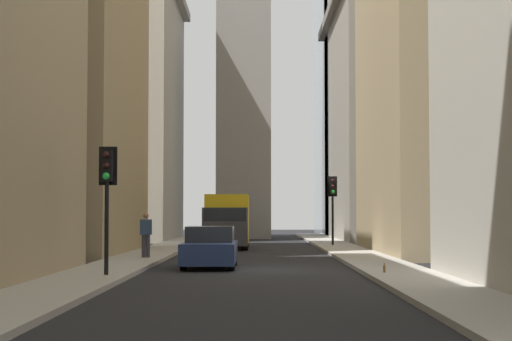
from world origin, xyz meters
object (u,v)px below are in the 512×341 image
at_px(traffic_light_midblock, 333,194).
at_px(discarded_bottle, 384,269).
at_px(delivery_truck, 227,221).
at_px(sedan_navy, 210,248).
at_px(pedestrian, 146,233).
at_px(traffic_light_foreground, 107,180).

height_order(traffic_light_midblock, discarded_bottle, traffic_light_midblock).
bearing_deg(delivery_truck, sedan_navy, -180.00).
relative_size(sedan_navy, traffic_light_midblock, 1.15).
bearing_deg(discarded_bottle, sedan_navy, 51.28).
distance_m(delivery_truck, sedan_navy, 15.88).
bearing_deg(pedestrian, sedan_navy, -146.36).
distance_m(sedan_navy, pedestrian, 4.97).
distance_m(traffic_light_foreground, discarded_bottle, 8.40).
bearing_deg(delivery_truck, traffic_light_foreground, 172.94).
relative_size(delivery_truck, sedan_navy, 1.50).
distance_m(traffic_light_foreground, pedestrian, 9.52).
bearing_deg(traffic_light_foreground, delivery_truck, -7.06).
relative_size(traffic_light_foreground, traffic_light_midblock, 0.97).
bearing_deg(traffic_light_midblock, pedestrian, 147.04).
xyz_separation_m(traffic_light_foreground, traffic_light_midblock, (22.37, -8.31, 0.09)).
bearing_deg(sedan_navy, traffic_light_midblock, -18.39).
height_order(traffic_light_midblock, pedestrian, traffic_light_midblock).
bearing_deg(traffic_light_foreground, traffic_light_midblock, -20.37).
xyz_separation_m(delivery_truck, pedestrian, (-11.74, 2.74, -0.37)).
height_order(delivery_truck, discarded_bottle, delivery_truck).
relative_size(delivery_truck, traffic_light_foreground, 1.79).
bearing_deg(traffic_light_foreground, sedan_navy, -26.49).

